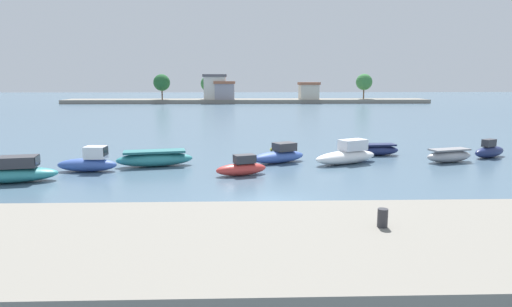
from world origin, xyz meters
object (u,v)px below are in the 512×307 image
(mooring_bollard, at_px, (383,218))
(moored_boat_8, at_px, (489,151))
(moored_boat_0, at_px, (12,173))
(moored_boat_4, at_px, (279,155))
(moored_boat_1, at_px, (89,162))
(moored_boat_6, at_px, (378,150))
(mooring_buoy_3, at_px, (271,149))
(moored_boat_5, at_px, (347,155))
(moored_boat_7, at_px, (449,156))
(moored_boat_3, at_px, (242,167))
(moored_boat_2, at_px, (155,159))

(mooring_bollard, distance_m, moored_boat_8, 27.25)
(moored_boat_0, height_order, moored_boat_4, moored_boat_0)
(moored_boat_1, height_order, moored_boat_6, moored_boat_1)
(mooring_bollard, distance_m, moored_boat_0, 23.55)
(moored_boat_0, height_order, moored_boat_1, moored_boat_1)
(moored_boat_8, height_order, mooring_buoy_3, moored_boat_8)
(moored_boat_4, xyz_separation_m, moored_boat_5, (5.12, -0.49, 0.08))
(moored_boat_1, height_order, moored_boat_8, moored_boat_1)
(moored_boat_0, relative_size, moored_boat_7, 1.41)
(moored_boat_3, height_order, moored_boat_6, moored_boat_3)
(moored_boat_2, bearing_deg, moored_boat_8, -5.41)
(moored_boat_7, distance_m, mooring_buoy_3, 14.60)
(moored_boat_8, distance_m, mooring_buoy_3, 18.08)
(moored_boat_0, xyz_separation_m, moored_boat_4, (17.21, 5.99, -0.04))
(moored_boat_4, bearing_deg, moored_boat_2, 159.41)
(mooring_bollard, relative_size, moored_boat_1, 0.14)
(mooring_bollard, height_order, moored_boat_4, mooring_bollard)
(moored_boat_0, height_order, moored_boat_3, moored_boat_0)
(moored_boat_5, bearing_deg, moored_boat_0, 166.85)
(moored_boat_0, height_order, moored_boat_2, moored_boat_0)
(moored_boat_6, relative_size, mooring_buoy_3, 13.03)
(moored_boat_2, distance_m, mooring_buoy_3, 11.30)
(moored_boat_0, relative_size, moored_boat_1, 1.41)
(moored_boat_5, height_order, moored_boat_8, moored_boat_5)
(mooring_bollard, bearing_deg, moored_boat_7, 59.73)
(moored_boat_5, bearing_deg, moored_boat_8, -16.87)
(moored_boat_8, bearing_deg, moored_boat_5, 160.62)
(mooring_bollard, height_order, moored_boat_2, mooring_bollard)
(moored_boat_6, relative_size, moored_boat_8, 0.98)
(moored_boat_3, relative_size, moored_boat_5, 0.65)
(moored_boat_2, relative_size, moored_boat_8, 1.56)
(mooring_bollard, bearing_deg, moored_boat_4, 94.02)
(moored_boat_1, bearing_deg, moored_boat_0, -137.44)
(moored_boat_6, bearing_deg, moored_boat_8, -12.86)
(mooring_bollard, height_order, mooring_buoy_3, mooring_bollard)
(moored_boat_2, distance_m, moored_boat_5, 14.45)
(moored_boat_1, relative_size, moored_boat_3, 1.13)
(mooring_bollard, distance_m, moored_boat_2, 22.06)
(moored_boat_8, bearing_deg, mooring_buoy_3, 138.04)
(moored_boat_2, distance_m, moored_boat_4, 9.38)
(moored_boat_8, bearing_deg, moored_boat_7, 174.92)
(moored_boat_0, distance_m, moored_boat_4, 18.22)
(mooring_bollard, relative_size, moored_boat_8, 0.16)
(moored_boat_5, bearing_deg, moored_boat_2, 155.46)
(moored_boat_1, bearing_deg, mooring_buoy_3, 34.36)
(moored_boat_3, bearing_deg, mooring_buoy_3, 56.25)
(mooring_bollard, xyz_separation_m, moored_boat_8, (15.99, 22.01, -1.59))
(moored_boat_0, distance_m, moored_boat_8, 35.47)
(moored_boat_6, height_order, mooring_buoy_3, moored_boat_6)
(moored_boat_8, bearing_deg, moored_boat_2, 156.50)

